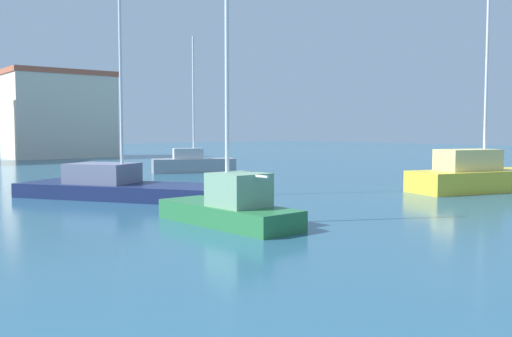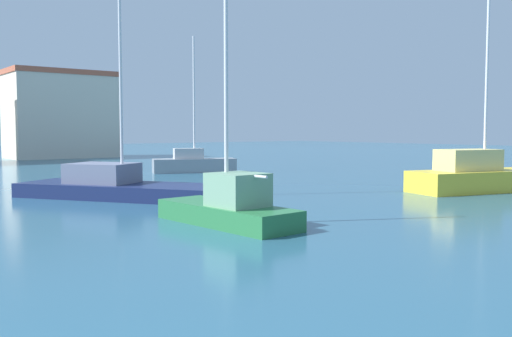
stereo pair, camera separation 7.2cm
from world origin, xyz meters
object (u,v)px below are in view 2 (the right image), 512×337
at_px(sailboat_navy_outer_mooring, 118,185).
at_px(sailboat_green_behind_lamppost, 230,206).
at_px(sailboat_grey_center_channel, 194,163).
at_px(sailboat_yellow_far_left, 481,176).

bearing_deg(sailboat_navy_outer_mooring, sailboat_green_behind_lamppost, -91.58).
relative_size(sailboat_navy_outer_mooring, sailboat_grey_center_channel, 1.35).
bearing_deg(sailboat_grey_center_channel, sailboat_green_behind_lamppost, -118.72).
distance_m(sailboat_green_behind_lamppost, sailboat_grey_center_channel, 20.40).
xyz_separation_m(sailboat_yellow_far_left, sailboat_grey_center_channel, (-4.24, 17.45, -0.08)).
bearing_deg(sailboat_grey_center_channel, sailboat_navy_outer_mooring, -134.51).
bearing_deg(sailboat_yellow_far_left, sailboat_grey_center_channel, 103.66).
bearing_deg(sailboat_navy_outer_mooring, sailboat_grey_center_channel, 45.49).
height_order(sailboat_navy_outer_mooring, sailboat_grey_center_channel, sailboat_navy_outer_mooring).
relative_size(sailboat_yellow_far_left, sailboat_navy_outer_mooring, 0.90).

